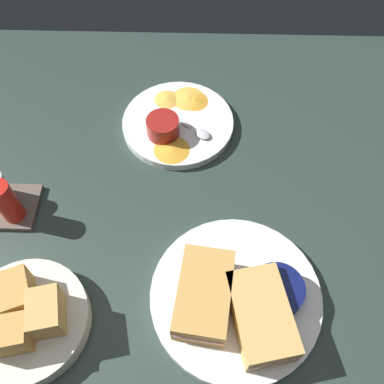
{
  "coord_description": "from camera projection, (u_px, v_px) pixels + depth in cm",
  "views": [
    {
      "loc": [
        -30.63,
        -4.29,
        64.21
      ],
      "look_at": [
        8.54,
        -3.24,
        3.0
      ],
      "focal_mm": 39.79,
      "sensor_mm": 36.0,
      "label": 1
    }
  ],
  "objects": [
    {
      "name": "spoon_by_gravy_ramekin",
      "position": [
        197.0,
        131.0,
        0.81
      ],
      "size": [
        7.17,
        8.74,
        0.8
      ],
      "color": "silver",
      "rests_on": "plate_chips_companion"
    },
    {
      "name": "bread_basket_rear",
      "position": [
        26.0,
        319.0,
        0.61
      ],
      "size": [
        18.55,
        18.55,
        7.88
      ],
      "color": "silver",
      "rests_on": "ground_plane"
    },
    {
      "name": "ramekin_light_gravy",
      "position": [
        163.0,
        126.0,
        0.8
      ],
      "size": [
        6.16,
        6.16,
        3.68
      ],
      "color": "maroon",
      "rests_on": "plate_chips_companion"
    },
    {
      "name": "ramekin_dark_sauce",
      "position": [
        277.0,
        291.0,
        0.63
      ],
      "size": [
        7.99,
        7.99,
        3.24
      ],
      "color": "#0C144C",
      "rests_on": "plate_sandwich_main"
    },
    {
      "name": "plate_chips_companion",
      "position": [
        179.0,
        123.0,
        0.84
      ],
      "size": [
        21.84,
        21.84,
        1.6
      ],
      "primitive_type": "cylinder",
      "color": "white",
      "rests_on": "ground_plane"
    },
    {
      "name": "condiment_caddy",
      "position": [
        7.0,
        200.0,
        0.71
      ],
      "size": [
        9.0,
        9.0,
        9.5
      ],
      "color": "brown",
      "rests_on": "ground_plane"
    },
    {
      "name": "spoon_by_dark_ramekin",
      "position": [
        237.0,
        280.0,
        0.65
      ],
      "size": [
        4.67,
        9.79,
        0.8
      ],
      "color": "silver",
      "rests_on": "plate_sandwich_main"
    },
    {
      "name": "ground_plane",
      "position": [
        172.0,
        248.0,
        0.72
      ],
      "size": [
        110.0,
        110.0,
        3.0
      ],
      "primitive_type": "cube",
      "color": "#283833"
    },
    {
      "name": "plate_sandwich_main",
      "position": [
        235.0,
        297.0,
        0.65
      ],
      "size": [
        26.16,
        26.16,
        1.6
      ],
      "primitive_type": "cylinder",
      "color": "white",
      "rests_on": "ground_plane"
    },
    {
      "name": "plantain_chip_scatter",
      "position": [
        181.0,
        113.0,
        0.84
      ],
      "size": [
        22.53,
        13.15,
        0.6
      ],
      "color": "gold",
      "rests_on": "plate_chips_companion"
    },
    {
      "name": "sandwich_half_far",
      "position": [
        261.0,
        316.0,
        0.6
      ],
      "size": [
        14.47,
        10.26,
        4.8
      ],
      "color": "tan",
      "rests_on": "plate_sandwich_main"
    },
    {
      "name": "sandwich_half_near",
      "position": [
        204.0,
        295.0,
        0.62
      ],
      "size": [
        14.05,
        9.21,
        4.8
      ],
      "color": "tan",
      "rests_on": "plate_sandwich_main"
    }
  ]
}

